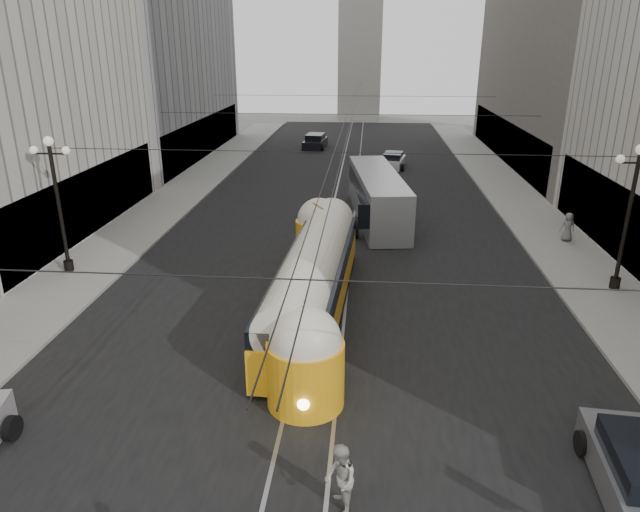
% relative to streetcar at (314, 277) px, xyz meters
% --- Properties ---
extents(road, '(20.00, 85.00, 0.02)m').
position_rel_streetcar_xyz_m(road, '(0.50, 17.83, -1.59)').
color(road, black).
rests_on(road, ground).
extents(sidewalk_left, '(4.00, 72.00, 0.15)m').
position_rel_streetcar_xyz_m(sidewalk_left, '(-11.50, 21.33, -1.51)').
color(sidewalk_left, gray).
rests_on(sidewalk_left, ground).
extents(sidewalk_right, '(4.00, 72.00, 0.15)m').
position_rel_streetcar_xyz_m(sidewalk_right, '(12.50, 21.33, -1.51)').
color(sidewalk_right, gray).
rests_on(sidewalk_right, ground).
extents(rail_left, '(0.12, 85.00, 0.04)m').
position_rel_streetcar_xyz_m(rail_left, '(-0.25, 17.83, -1.59)').
color(rail_left, gray).
rests_on(rail_left, ground).
extents(rail_right, '(0.12, 85.00, 0.04)m').
position_rel_streetcar_xyz_m(rail_right, '(1.25, 17.83, -1.59)').
color(rail_right, gray).
rests_on(rail_right, ground).
extents(distant_tower, '(6.00, 6.00, 31.36)m').
position_rel_streetcar_xyz_m(distant_tower, '(0.50, 65.33, 13.38)').
color(distant_tower, '#B2AFA8').
rests_on(distant_tower, ground).
extents(lamppost_left_mid, '(1.86, 0.44, 6.37)m').
position_rel_streetcar_xyz_m(lamppost_left_mid, '(-12.10, 3.33, 2.16)').
color(lamppost_left_mid, black).
rests_on(lamppost_left_mid, sidewalk_left).
extents(lamppost_right_mid, '(1.86, 0.44, 6.37)m').
position_rel_streetcar_xyz_m(lamppost_right_mid, '(13.10, 3.33, 2.16)').
color(lamppost_right_mid, black).
rests_on(lamppost_right_mid, sidewalk_right).
extents(catenary, '(25.00, 72.00, 0.23)m').
position_rel_streetcar_xyz_m(catenary, '(0.62, 16.82, 4.29)').
color(catenary, black).
rests_on(catenary, ground).
extents(streetcar, '(3.02, 14.92, 3.25)m').
position_rel_streetcar_xyz_m(streetcar, '(0.00, 0.00, 0.00)').
color(streetcar, '#F5A515').
rests_on(streetcar, ground).
extents(city_bus, '(3.88, 11.73, 2.92)m').
position_rel_streetcar_xyz_m(city_bus, '(2.66, 13.65, 0.01)').
color(city_bus, '#A8A9AD').
rests_on(city_bus, ground).
extents(sedan_white_far, '(2.45, 4.45, 1.33)m').
position_rel_streetcar_xyz_m(sedan_white_far, '(4.24, 29.61, -0.98)').
color(sedan_white_far, white).
rests_on(sedan_white_far, ground).
extents(sedan_dark_far, '(2.37, 4.90, 1.50)m').
position_rel_streetcar_xyz_m(sedan_dark_far, '(-3.53, 38.98, -0.91)').
color(sedan_dark_far, black).
rests_on(sedan_dark_far, ground).
extents(pedestrian_crossing_b, '(0.87, 1.01, 1.80)m').
position_rel_streetcar_xyz_m(pedestrian_crossing_b, '(1.58, -10.42, -0.69)').
color(pedestrian_crossing_b, '#A8A89D').
rests_on(pedestrian_crossing_b, ground).
extents(pedestrian_sidewalk_right, '(0.80, 0.52, 1.59)m').
position_rel_streetcar_xyz_m(pedestrian_sidewalk_right, '(13.03, 9.83, -0.64)').
color(pedestrian_sidewalk_right, slate).
rests_on(pedestrian_sidewalk_right, sidewalk_right).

